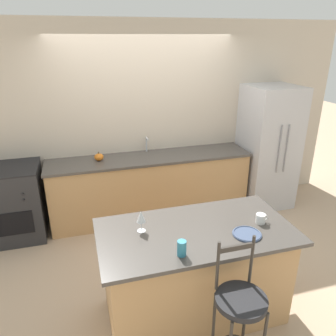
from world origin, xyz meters
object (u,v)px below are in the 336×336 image
Objects in this scene: wine_glass at (141,217)px; pumpkin_decoration at (99,157)px; dinner_plate at (247,234)px; tumbler_cup at (182,248)px; oven_range at (11,203)px; coffee_mug at (261,219)px; bar_stool_near at (239,312)px; refrigerator at (267,147)px.

pumpkin_decoration is at bearing 96.05° from wine_glass.
tumbler_cup reaches higher than dinner_plate.
oven_range is 7.84× the size of pumpkin_decoration.
tumbler_cup is (-0.62, -0.11, 0.05)m from dinner_plate.
oven_range is 7.69× the size of tumbler_cup.
wine_glass is at bearing -52.49° from oven_range.
dinner_plate is 1.94× the size of tumbler_cup.
dinner_plate is 1.98× the size of pumpkin_decoration.
tumbler_cup is at bearing -61.21° from wine_glass.
tumbler_cup reaches higher than coffee_mug.
oven_range is 4.96× the size of wine_glass.
bar_stool_near is 0.86m from coffee_mug.
coffee_mug is 0.86m from tumbler_cup.
wine_glass is at bearing 118.79° from tumbler_cup.
coffee_mug is 0.94× the size of pumpkin_decoration.
refrigerator is at bearing 45.97° from tumbler_cup.
refrigerator is 1.59× the size of bar_stool_near.
pumpkin_decoration is at bearing 106.00° from bar_stool_near.
coffee_mug is at bearing -38.74° from oven_range.
wine_glass reaches higher than oven_range.
refrigerator reaches higher than dinner_plate.
bar_stool_near reaches higher than dinner_plate.
refrigerator reaches higher than pumpkin_decoration.
refrigerator is 1.89× the size of oven_range.
refrigerator is at bearing 55.12° from bar_stool_near.
dinner_plate is at bearing 58.47° from bar_stool_near.
oven_range is 8.37× the size of coffee_mug.
bar_stool_near is 0.61m from tumbler_cup.
bar_stool_near is at bearing -74.00° from pumpkin_decoration.
bar_stool_near reaches higher than coffee_mug.
refrigerator is 3.08m from bar_stool_near.
bar_stool_near is (1.91, -2.54, 0.12)m from oven_range.
refrigerator is at bearing 56.66° from coffee_mug.
wine_glass is (-0.56, 0.77, 0.45)m from bar_stool_near.
wine_glass is at bearing 160.20° from dinner_plate.
wine_glass is at bearing -83.95° from pumpkin_decoration.
wine_glass is at bearing 171.05° from coffee_mug.
tumbler_cup reaches higher than pumpkin_decoration.
tumbler_cup is at bearing -79.40° from pumpkin_decoration.
bar_stool_near is 9.36× the size of pumpkin_decoration.
wine_glass reaches higher than dinner_plate.
dinner_plate is at bearing -146.75° from coffee_mug.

